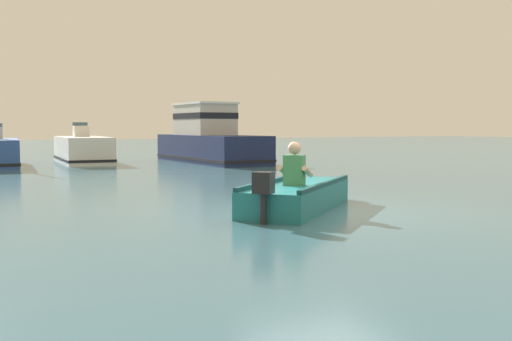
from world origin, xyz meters
TOP-DOWN VIEW (x-y plane):
  - ground_plane at (0.00, 0.00)m, footprint 120.00×120.00m
  - rowboat_with_person at (-0.28, 0.38)m, footprint 3.11×3.01m
  - moored_boat_white at (-1.37, 15.85)m, footprint 1.79×4.69m
  - moored_boat_navy at (3.35, 14.19)m, footprint 2.58×6.84m

SIDE VIEW (x-z plane):
  - ground_plane at x=0.00m, z-range 0.00..0.00m
  - rowboat_with_person at x=-0.28m, z-range -0.34..0.85m
  - moored_boat_white at x=-1.37m, z-range -0.31..1.31m
  - moored_boat_navy at x=3.35m, z-range -0.31..2.10m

